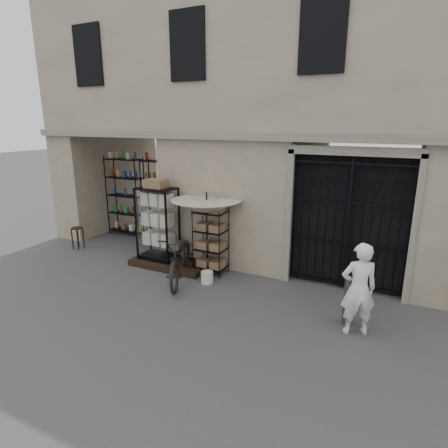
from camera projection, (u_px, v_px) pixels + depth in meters
The scene contains 14 objects.
ground at pixel (229, 314), 7.17m from camera, with size 80.00×80.00×0.00m, color #252529.
main_building at pixel (298, 83), 9.42m from camera, with size 14.00×4.00×9.00m, color tan.
shop_recess at pixel (134, 193), 11.11m from camera, with size 3.00×1.70×3.00m, color black.
shop_shelving at pixel (143, 198), 11.63m from camera, with size 2.70×0.50×2.50m, color black.
iron_gate at pixel (349, 222), 7.98m from camera, with size 2.50×0.21×3.00m.
step_platform at pixel (170, 263), 9.51m from camera, with size 2.00×0.90×0.15m, color black.
display_cabinet at pixel (158, 228), 9.43m from camera, with size 1.07×0.87×2.00m.
wire_rack at pixel (211, 242), 8.92m from camera, with size 0.72×0.53×1.62m.
market_umbrella at pixel (207, 203), 8.77m from camera, with size 1.79×1.81×2.38m.
white_bucket at pixel (207, 277), 8.53m from camera, with size 0.28×0.28×0.27m, color silver.
bicycle at pixel (182, 279), 8.74m from camera, with size 0.76×1.14×2.17m, color black.
wooden_stool at pixel (78, 238), 10.75m from camera, with size 0.32×0.32×0.64m.
steel_bollard at pixel (348, 302), 6.72m from camera, with size 0.16×0.16×0.87m, color #4C5259.
shopkeeper at pixel (354, 332), 6.55m from camera, with size 0.60×1.65×0.40m, color white.
Camera 1 is at (2.78, -5.82, 3.58)m, focal length 30.00 mm.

